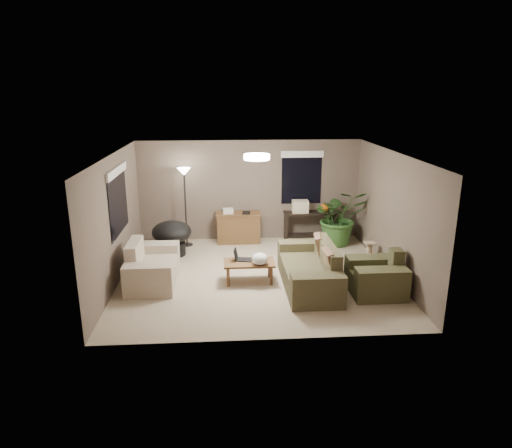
{
  "coord_description": "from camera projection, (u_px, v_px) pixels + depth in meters",
  "views": [
    {
      "loc": [
        -0.62,
        -8.66,
        3.67
      ],
      "look_at": [
        0.0,
        0.2,
        1.05
      ],
      "focal_mm": 32.0,
      "sensor_mm": 36.0,
      "label": 1
    }
  ],
  "objects": [
    {
      "name": "cat_scratching_post",
      "position": [
        369.0,
        255.0,
        9.94
      ],
      "size": [
        0.32,
        0.32,
        0.5
      ],
      "color": "tan",
      "rests_on": "ground"
    },
    {
      "name": "console_table",
      "position": [
        310.0,
        224.0,
        11.43
      ],
      "size": [
        1.3,
        0.4,
        0.75
      ],
      "color": "black",
      "rests_on": "ground"
    },
    {
      "name": "floor_lamp",
      "position": [
        184.0,
        181.0,
        10.78
      ],
      "size": [
        0.32,
        0.32,
        1.91
      ],
      "color": "black",
      "rests_on": "ground"
    },
    {
      "name": "plastic_bag",
      "position": [
        260.0,
        259.0,
        8.8
      ],
      "size": [
        0.36,
        0.33,
        0.23
      ],
      "primitive_type": "ellipsoid",
      "rotation": [
        0.0,
        0.0,
        -0.12
      ],
      "color": "white",
      "rests_on": "coffee_table"
    },
    {
      "name": "loveseat",
      "position": [
        151.0,
        268.0,
        8.99
      ],
      "size": [
        0.9,
        1.6,
        0.85
      ],
      "color": "beige",
      "rests_on": "ground"
    },
    {
      "name": "throw_pillows",
      "position": [
        324.0,
        254.0,
        8.74
      ],
      "size": [
        0.29,
        1.37,
        0.47
      ],
      "color": "#8C7251",
      "rests_on": "main_sofa"
    },
    {
      "name": "cardboard_box",
      "position": [
        300.0,
        206.0,
        11.28
      ],
      "size": [
        0.4,
        0.31,
        0.3
      ],
      "primitive_type": "cube",
      "rotation": [
        0.0,
        0.0,
        -0.03
      ],
      "color": "beige",
      "rests_on": "console_table"
    },
    {
      "name": "room_shell",
      "position": [
        257.0,
        217.0,
        9.01
      ],
      "size": [
        5.5,
        5.5,
        5.5
      ],
      "color": "#C3B091",
      "rests_on": "ground"
    },
    {
      "name": "houseplant",
      "position": [
        339.0,
        223.0,
        11.14
      ],
      "size": [
        1.26,
        1.4,
        1.09
      ],
      "primitive_type": "imported",
      "color": "#2D5923",
      "rests_on": "ground"
    },
    {
      "name": "papasan_chair",
      "position": [
        172.0,
        236.0,
        10.43
      ],
      "size": [
        0.96,
        0.96,
        0.8
      ],
      "color": "black",
      "rests_on": "ground"
    },
    {
      "name": "armchair",
      "position": [
        377.0,
        278.0,
        8.51
      ],
      "size": [
        0.95,
        1.0,
        0.85
      ],
      "color": "#48472B",
      "rests_on": "ground"
    },
    {
      "name": "desk",
      "position": [
        238.0,
        227.0,
        11.35
      ],
      "size": [
        1.1,
        0.5,
        0.75
      ],
      "color": "brown",
      "rests_on": "ground"
    },
    {
      "name": "desk_papers",
      "position": [
        232.0,
        211.0,
        11.21
      ],
      "size": [
        0.69,
        0.28,
        0.12
      ],
      "color": "silver",
      "rests_on": "desk"
    },
    {
      "name": "window_left",
      "position": [
        118.0,
        190.0,
        8.97
      ],
      "size": [
        0.05,
        1.56,
        1.33
      ],
      "color": "black",
      "rests_on": "room_shell"
    },
    {
      "name": "window_back",
      "position": [
        302.0,
        169.0,
        11.32
      ],
      "size": [
        1.06,
        0.05,
        1.33
      ],
      "color": "black",
      "rests_on": "room_shell"
    },
    {
      "name": "ceiling_fixture",
      "position": [
        257.0,
        157.0,
        8.68
      ],
      "size": [
        0.5,
        0.5,
        0.1
      ],
      "primitive_type": "cylinder",
      "color": "white",
      "rests_on": "room_shell"
    },
    {
      "name": "pumpkin",
      "position": [
        324.0,
        208.0,
        11.34
      ],
      "size": [
        0.28,
        0.28,
        0.2
      ],
      "primitive_type": "ellipsoid",
      "rotation": [
        0.0,
        0.0,
        -0.19
      ],
      "color": "orange",
      "rests_on": "console_table"
    },
    {
      "name": "laptop",
      "position": [
        240.0,
        257.0,
        9.03
      ],
      "size": [
        0.4,
        0.3,
        0.24
      ],
      "color": "black",
      "rests_on": "coffee_table"
    },
    {
      "name": "main_sofa",
      "position": [
        311.0,
        271.0,
        8.83
      ],
      "size": [
        0.95,
        2.2,
        0.85
      ],
      "color": "#454029",
      "rests_on": "ground"
    },
    {
      "name": "coffee_table",
      "position": [
        249.0,
        265.0,
        8.98
      ],
      "size": [
        1.0,
        0.55,
        0.42
      ],
      "color": "brown",
      "rests_on": "ground"
    }
  ]
}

